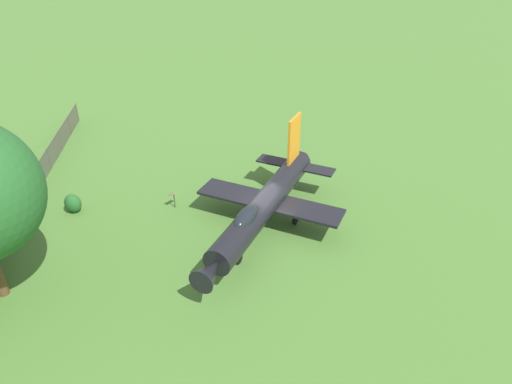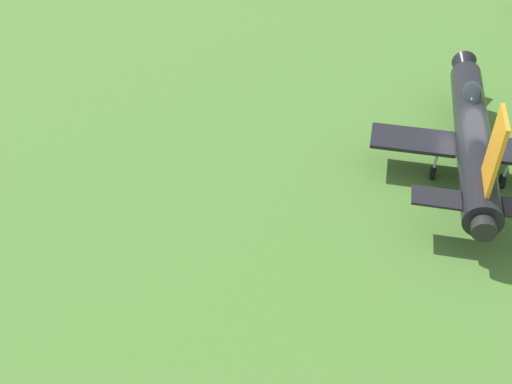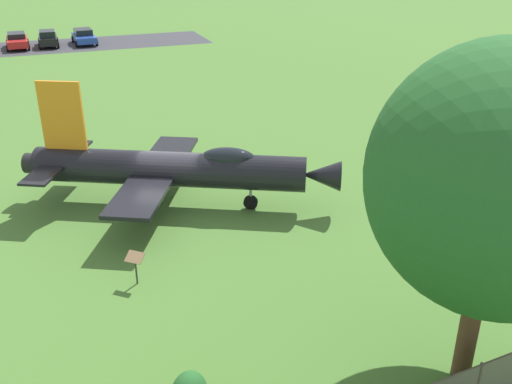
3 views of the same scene
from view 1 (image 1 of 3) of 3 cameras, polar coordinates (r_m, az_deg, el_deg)
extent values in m
plane|color=#47722D|center=(26.50, 1.13, -4.49)|extent=(200.00, 200.00, 0.00)
cylinder|color=black|center=(25.57, 1.16, -1.46)|extent=(2.19, 11.42, 1.45)
cone|color=black|center=(21.08, -5.78, -9.83)|extent=(1.33, 1.68, 1.23)
cylinder|color=black|center=(30.39, 5.65, 4.03)|extent=(0.91, 0.66, 0.87)
ellipsoid|color=black|center=(23.33, -1.28, -3.19)|extent=(1.04, 2.25, 0.84)
cube|color=orange|center=(28.08, 4.76, 6.58)|extent=(0.26, 1.81, 2.85)
cube|color=black|center=(25.41, 6.82, -2.42)|extent=(3.63, 2.06, 0.16)
cube|color=black|center=(27.02, -3.19, -0.01)|extent=(3.63, 2.06, 0.16)
cube|color=black|center=(28.92, 7.92, 2.70)|extent=(1.87, 1.22, 0.10)
cube|color=black|center=(29.86, 1.97, 3.96)|extent=(1.87, 1.22, 0.10)
cylinder|color=#A5A8AD|center=(23.49, -2.21, -7.08)|extent=(0.12, 0.12, 1.22)
cylinder|color=black|center=(23.87, -2.18, -8.23)|extent=(0.22, 0.61, 0.60)
cylinder|color=#A5A8AD|center=(26.44, 4.97, -2.32)|extent=(0.12, 0.12, 1.22)
cylinder|color=black|center=(26.78, 4.91, -3.40)|extent=(0.22, 0.61, 0.60)
cylinder|color=#A5A8AD|center=(27.34, -0.64, -0.96)|extent=(0.12, 0.12, 1.22)
cylinder|color=black|center=(27.67, -0.63, -2.02)|extent=(0.22, 0.61, 0.60)
cylinder|color=#4C4238|center=(43.32, -21.32, 9.23)|extent=(0.08, 0.08, 1.57)
cylinder|color=#4C4238|center=(40.62, -22.20, 7.64)|extent=(0.08, 0.08, 1.57)
cylinder|color=#4C4238|center=(37.96, -23.20, 5.83)|extent=(0.08, 0.08, 1.57)
cylinder|color=#4C4238|center=(35.37, -24.34, 3.74)|extent=(0.08, 0.08, 1.57)
cylinder|color=#4C4238|center=(32.84, -25.66, 1.33)|extent=(0.08, 0.08, 1.57)
cylinder|color=#4C4238|center=(30.40, -27.18, -1.47)|extent=(0.08, 0.08, 1.57)
cylinder|color=#4C4238|center=(28.07, -28.97, -4.76)|extent=(0.08, 0.08, 1.57)
cylinder|color=#4C4238|center=(28.86, -28.39, -1.84)|extent=(18.89, 27.24, 0.05)
cube|color=#59544C|center=(29.22, -28.04, -3.05)|extent=(18.87, 27.22, 1.51)
ellipsoid|color=#235B26|center=(29.72, -21.81, -1.31)|extent=(1.08, 0.89, 1.17)
cylinder|color=#333333|center=(28.51, -10.10, -1.11)|extent=(0.06, 0.06, 0.90)
cube|color=olive|center=(28.21, -10.20, -0.13)|extent=(0.50, 0.66, 0.25)
camera|label=2|loc=(42.66, 22.26, 29.59)|focal=41.68mm
camera|label=3|loc=(33.22, -41.88, 15.60)|focal=40.03mm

